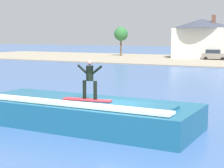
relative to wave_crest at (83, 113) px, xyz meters
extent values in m
plane|color=#3D609B|center=(1.86, -0.17, -0.61)|extent=(260.00, 260.00, 0.00)
cube|color=#1A5A7B|center=(0.00, 0.04, -0.04)|extent=(10.60, 3.94, 1.15)
cube|color=#1A5A7B|center=(0.00, -0.45, 0.60)|extent=(9.01, 1.77, 0.13)
cube|color=white|center=(0.00, -1.24, 0.62)|extent=(9.54, 0.71, 0.12)
cube|color=#D8333F|center=(0.54, -0.45, 0.71)|extent=(2.27, 0.71, 0.06)
cube|color=black|center=(0.54, -0.45, 0.74)|extent=(2.04, 0.32, 0.01)
cylinder|color=black|center=(0.35, -0.37, 1.15)|extent=(0.16, 0.16, 0.82)
cylinder|color=black|center=(0.90, -0.37, 1.15)|extent=(0.16, 0.16, 0.82)
cylinder|color=black|center=(0.63, -0.37, 1.89)|extent=(0.32, 0.32, 0.66)
sphere|color=#D4978A|center=(0.63, -0.37, 2.37)|extent=(0.24, 0.24, 0.24)
cylinder|color=black|center=(0.25, -0.37, 2.06)|extent=(0.50, 0.10, 0.41)
cylinder|color=black|center=(1.01, -0.37, 2.06)|extent=(0.50, 0.10, 0.41)
cube|color=gray|center=(-5.29, 49.85, 0.16)|extent=(4.27, 1.92, 0.90)
cube|color=#262D38|center=(-5.62, 49.85, 0.93)|extent=(2.35, 1.73, 0.64)
cylinder|color=black|center=(-3.91, 48.84, -0.29)|extent=(0.64, 0.22, 0.64)
cylinder|color=black|center=(-6.68, 50.86, -0.29)|extent=(0.64, 0.22, 0.64)
cylinder|color=black|center=(-6.68, 48.84, -0.29)|extent=(0.64, 0.22, 0.64)
cube|color=silver|center=(-8.67, 53.78, 2.16)|extent=(8.89, 8.22, 5.53)
cone|color=#383D4C|center=(-8.67, 53.78, 5.76)|extent=(11.02, 11.02, 1.67)
cube|color=brown|center=(-6.44, 52.55, 6.26)|extent=(0.60, 0.60, 1.80)
cylinder|color=brown|center=(-25.07, 53.63, 1.24)|extent=(0.31, 0.31, 3.69)
sphere|color=#2D6B34|center=(-25.07, 53.63, 3.92)|extent=(2.77, 2.77, 2.77)
camera|label=1|loc=(9.26, -14.46, 3.52)|focal=60.51mm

